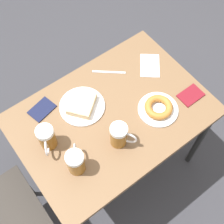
# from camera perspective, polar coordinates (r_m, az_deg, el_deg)

# --- Properties ---
(ground_plane) EXTENTS (8.00, 8.00, 0.00)m
(ground_plane) POSITION_cam_1_polar(r_m,az_deg,el_deg) (2.22, 0.00, -9.36)
(ground_plane) COLOR #333338
(table) EXTENTS (0.68, 0.97, 0.72)m
(table) POSITION_cam_1_polar(r_m,az_deg,el_deg) (1.62, 0.00, -1.55)
(table) COLOR brown
(table) RESTS_ON ground_plane
(plate_with_cake) EXTENTS (0.23, 0.23, 0.05)m
(plate_with_cake) POSITION_cam_1_polar(r_m,az_deg,el_deg) (1.57, -5.53, 1.28)
(plate_with_cake) COLOR silver
(plate_with_cake) RESTS_ON table
(plate_with_donut) EXTENTS (0.20, 0.20, 0.05)m
(plate_with_donut) POSITION_cam_1_polar(r_m,az_deg,el_deg) (1.57, 8.49, 0.72)
(plate_with_donut) COLOR silver
(plate_with_donut) RESTS_ON table
(beer_mug_left) EXTENTS (0.12, 0.09, 0.14)m
(beer_mug_left) POSITION_cam_1_polar(r_m,az_deg,el_deg) (1.46, -11.84, -4.66)
(beer_mug_left) COLOR #8C5619
(beer_mug_left) RESTS_ON table
(beer_mug_center) EXTENTS (0.12, 0.09, 0.14)m
(beer_mug_center) POSITION_cam_1_polar(r_m,az_deg,el_deg) (1.39, -6.66, -8.99)
(beer_mug_center) COLOR #8C5619
(beer_mug_center) RESTS_ON table
(beer_mug_right) EXTENTS (0.12, 0.10, 0.14)m
(beer_mug_right) POSITION_cam_1_polar(r_m,az_deg,el_deg) (1.43, 1.35, -4.28)
(beer_mug_right) COLOR #8C5619
(beer_mug_right) RESTS_ON table
(napkin_folded) EXTENTS (0.19, 0.18, 0.00)m
(napkin_folded) POSITION_cam_1_polar(r_m,az_deg,el_deg) (1.74, 6.94, 8.43)
(napkin_folded) COLOR white
(napkin_folded) RESTS_ON table
(fork) EXTENTS (0.13, 0.15, 0.00)m
(fork) POSITION_cam_1_polar(r_m,az_deg,el_deg) (1.70, -0.56, 7.31)
(fork) COLOR silver
(fork) RESTS_ON table
(passport_near_edge) EXTENTS (0.09, 0.13, 0.01)m
(passport_near_edge) POSITION_cam_1_polar(r_m,az_deg,el_deg) (1.66, 14.20, 2.99)
(passport_near_edge) COLOR maroon
(passport_near_edge) RESTS_ON table
(passport_far_edge) EXTENTS (0.11, 0.14, 0.01)m
(passport_far_edge) POSITION_cam_1_polar(r_m,az_deg,el_deg) (1.61, -12.69, 0.47)
(passport_far_edge) COLOR #141938
(passport_far_edge) RESTS_ON table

